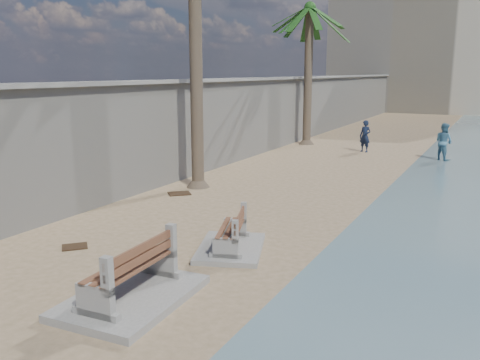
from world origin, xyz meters
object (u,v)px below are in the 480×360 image
(palm_back, at_px, (310,10))
(bench_near, at_px, (131,276))
(person_b, at_px, (444,140))
(bench_far, at_px, (231,235))
(person_a, at_px, (365,134))

(palm_back, bearing_deg, bench_near, -78.42)
(person_b, bearing_deg, bench_far, 114.05)
(bench_near, distance_m, person_a, 18.47)
(palm_back, relative_size, person_a, 4.49)
(person_a, relative_size, person_b, 0.97)
(person_a, xyz_separation_m, person_b, (3.68, -0.74, 0.02))
(bench_near, height_order, palm_back, palm_back)
(person_a, bearing_deg, bench_near, -71.03)
(person_b, bearing_deg, person_a, 23.61)
(palm_back, xyz_separation_m, person_a, (3.49, -1.28, -6.13))
(bench_far, xyz_separation_m, person_b, (2.82, 14.71, 0.55))
(palm_back, distance_m, person_a, 7.17)
(bench_near, distance_m, palm_back, 21.20)
(person_a, bearing_deg, bench_far, -69.56)
(person_b, bearing_deg, bench_near, 114.90)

